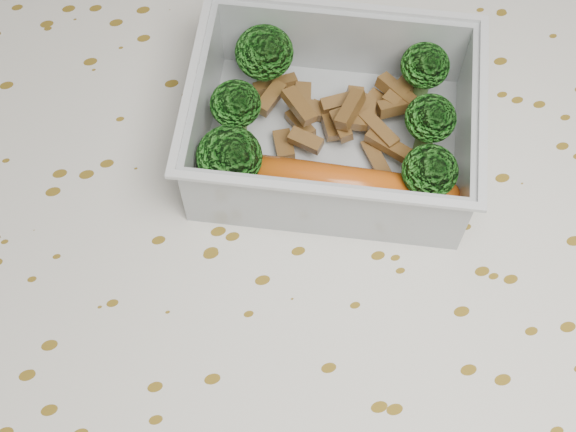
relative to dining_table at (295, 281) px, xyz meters
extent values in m
cube|color=brown|center=(0.00, 0.00, 0.06)|extent=(1.40, 0.90, 0.04)
cube|color=silver|center=(0.00, 0.00, 0.09)|extent=(1.46, 0.96, 0.01)
cube|color=silver|center=(0.04, 0.05, 0.09)|extent=(0.21, 0.19, 0.00)
cube|color=silver|center=(0.06, 0.11, 0.12)|extent=(0.16, 0.07, 0.06)
cube|color=silver|center=(0.01, -0.01, 0.12)|extent=(0.16, 0.07, 0.06)
cube|color=silver|center=(0.11, 0.02, 0.12)|extent=(0.05, 0.11, 0.06)
cube|color=silver|center=(-0.04, 0.08, 0.12)|extent=(0.05, 0.11, 0.06)
cube|color=silver|center=(0.06, 0.11, 0.15)|extent=(0.17, 0.08, 0.00)
cube|color=silver|center=(0.01, -0.01, 0.15)|extent=(0.17, 0.08, 0.00)
cube|color=silver|center=(0.12, 0.02, 0.15)|extent=(0.06, 0.12, 0.00)
cube|color=silver|center=(-0.04, 0.08, 0.15)|extent=(0.06, 0.12, 0.00)
cylinder|color=#608C3F|center=(0.01, 0.11, 0.10)|extent=(0.02, 0.02, 0.02)
ellipsoid|color=#338826|center=(0.01, 0.11, 0.13)|extent=(0.04, 0.04, 0.03)
cylinder|color=#608C3F|center=(0.11, 0.07, 0.11)|extent=(0.02, 0.02, 0.03)
ellipsoid|color=#338826|center=(0.11, 0.07, 0.13)|extent=(0.03, 0.03, 0.03)
cylinder|color=#608C3F|center=(-0.02, 0.07, 0.11)|extent=(0.02, 0.02, 0.03)
ellipsoid|color=#338826|center=(-0.02, 0.07, 0.13)|extent=(0.03, 0.03, 0.03)
cylinder|color=#608C3F|center=(0.09, 0.03, 0.11)|extent=(0.02, 0.02, 0.03)
ellipsoid|color=#338826|center=(0.09, 0.03, 0.13)|extent=(0.03, 0.03, 0.03)
cylinder|color=#608C3F|center=(-0.03, 0.04, 0.10)|extent=(0.02, 0.02, 0.02)
ellipsoid|color=#338826|center=(-0.03, 0.04, 0.13)|extent=(0.04, 0.04, 0.03)
cylinder|color=#608C3F|center=(0.08, -0.01, 0.11)|extent=(0.02, 0.02, 0.02)
ellipsoid|color=#338826|center=(0.08, -0.01, 0.13)|extent=(0.03, 0.03, 0.03)
cube|color=brown|center=(0.02, 0.07, 0.10)|extent=(0.02, 0.02, 0.01)
cube|color=brown|center=(0.06, 0.06, 0.11)|extent=(0.02, 0.02, 0.01)
cube|color=brown|center=(0.06, 0.03, 0.10)|extent=(0.01, 0.03, 0.01)
cube|color=brown|center=(0.09, 0.07, 0.11)|extent=(0.02, 0.03, 0.01)
cube|color=brown|center=(0.01, 0.09, 0.11)|extent=(0.02, 0.02, 0.01)
cube|color=brown|center=(0.04, 0.07, 0.10)|extent=(0.03, 0.03, 0.01)
cube|color=brown|center=(0.01, 0.06, 0.10)|extent=(0.01, 0.02, 0.01)
cube|color=brown|center=(0.02, 0.05, 0.11)|extent=(0.02, 0.02, 0.01)
cube|color=brown|center=(0.07, 0.03, 0.11)|extent=(0.03, 0.03, 0.01)
cube|color=brown|center=(0.07, 0.07, 0.10)|extent=(0.03, 0.03, 0.01)
cube|color=brown|center=(0.07, 0.07, 0.10)|extent=(0.02, 0.03, 0.01)
cube|color=brown|center=(0.03, 0.08, 0.10)|extent=(0.03, 0.02, 0.01)
cube|color=brown|center=(0.05, 0.07, 0.11)|extent=(0.02, 0.01, 0.01)
cube|color=brown|center=(0.08, 0.06, 0.11)|extent=(0.02, 0.01, 0.01)
cube|color=brown|center=(0.07, 0.04, 0.11)|extent=(0.02, 0.03, 0.01)
cube|color=brown|center=(0.05, 0.05, 0.11)|extent=(0.01, 0.02, 0.01)
cube|color=brown|center=(0.04, 0.06, 0.10)|extent=(0.01, 0.03, 0.01)
cube|color=brown|center=(0.02, 0.07, 0.12)|extent=(0.02, 0.03, 0.01)
cube|color=brown|center=(0.09, 0.07, 0.11)|extent=(0.03, 0.03, 0.01)
cube|color=brown|center=(0.03, 0.08, 0.10)|extent=(0.02, 0.03, 0.01)
cube|color=brown|center=(0.06, 0.06, 0.11)|extent=(0.02, 0.03, 0.01)
cube|color=brown|center=(0.01, 0.10, 0.10)|extent=(0.03, 0.01, 0.01)
cube|color=brown|center=(0.05, 0.06, 0.12)|extent=(0.03, 0.03, 0.01)
cylinder|color=#C35112|center=(0.03, 0.01, 0.11)|extent=(0.13, 0.08, 0.02)
sphere|color=#C35112|center=(0.09, -0.02, 0.11)|extent=(0.02, 0.02, 0.02)
sphere|color=#C35112|center=(-0.03, 0.04, 0.11)|extent=(0.02, 0.02, 0.02)
camera|label=1|loc=(-0.07, -0.22, 0.54)|focal=50.00mm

